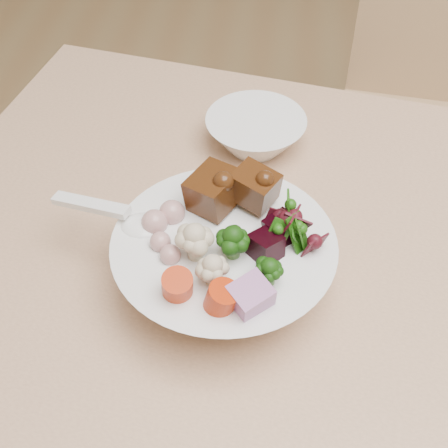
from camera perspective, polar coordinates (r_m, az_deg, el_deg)
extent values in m
cylinder|color=tan|center=(1.25, -9.77, -1.46)|extent=(0.06, 0.06, 0.67)
cube|color=tan|center=(1.27, 19.69, 5.05)|extent=(0.48, 0.48, 0.04)
cylinder|color=tan|center=(1.30, 9.33, -6.76)|extent=(0.03, 0.03, 0.44)
cylinder|color=tan|center=(1.55, 10.84, 3.83)|extent=(0.03, 0.03, 0.44)
sphere|color=black|center=(0.61, 0.83, -2.05)|extent=(0.04, 0.04, 0.04)
sphere|color=beige|center=(0.61, -2.67, -2.03)|extent=(0.04, 0.04, 0.04)
cube|color=black|center=(0.63, 5.33, -0.56)|extent=(0.04, 0.04, 0.03)
cube|color=#A0609A|center=(0.57, 2.41, -6.69)|extent=(0.05, 0.05, 0.04)
cylinder|color=red|center=(0.58, -4.28, -5.75)|extent=(0.04, 0.04, 0.03)
sphere|color=tan|center=(0.63, -5.84, -1.64)|extent=(0.03, 0.03, 0.03)
ellipsoid|color=white|center=(0.65, -7.41, -0.27)|extent=(0.06, 0.05, 0.02)
cube|color=white|center=(0.68, -12.11, 1.72)|extent=(0.09, 0.04, 0.02)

